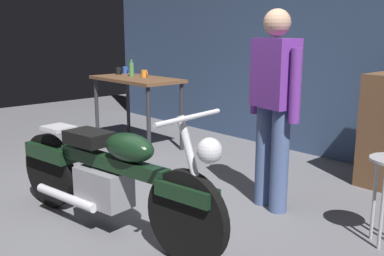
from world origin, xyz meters
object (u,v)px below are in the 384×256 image
Objects in this scene: person_standing at (274,102)px; bottle at (132,69)px; motorcycle at (109,175)px; mug_black_matte at (119,71)px; mug_blue_enamel at (125,70)px; mug_orange_travel at (144,74)px.

person_standing is 2.73m from bottle.
mug_black_matte is (-2.49, 1.75, 0.50)m from motorcycle.
bottle is at bearing -2.87° from mug_black_matte.
person_standing is 3.12m from mug_blue_enamel.
person_standing is 2.53m from mug_orange_travel.
mug_orange_travel is at bearing -9.75° from mug_blue_enamel.
mug_black_matte is at bearing -175.97° from mug_orange_travel.
bottle reaches higher than mug_blue_enamel.
mug_blue_enamel is 0.59m from mug_orange_travel.
bottle reaches higher than mug_orange_travel.
mug_black_matte is (-0.54, -0.04, 0.00)m from mug_orange_travel.
mug_blue_enamel is (-2.53, 1.88, 0.50)m from motorcycle.
bottle is at bearing -165.22° from mug_orange_travel.
person_standing is at bearing 59.29° from motorcycle.
mug_orange_travel is 0.48× the size of bottle.
person_standing is (0.53, 1.27, 0.48)m from motorcycle.
mug_orange_travel is at bearing 14.78° from bottle.
mug_orange_travel is (-2.48, 0.51, 0.02)m from person_standing.
person_standing reaches higher than bottle.
person_standing reaches higher than motorcycle.
bottle reaches higher than mug_black_matte.
mug_orange_travel is at bearing 4.03° from mug_black_matte.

